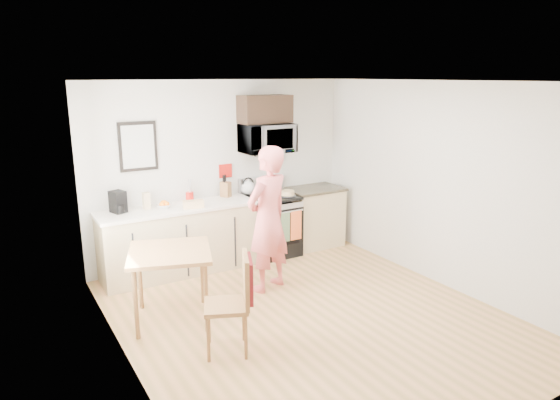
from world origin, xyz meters
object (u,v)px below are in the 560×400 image
person (268,219)px  chair (240,290)px  cake (287,193)px  range (271,227)px  dining_table (170,259)px  microwave (267,138)px

person → chair: 1.53m
cake → range: bearing=138.3°
range → chair: 2.75m
dining_table → microwave: bearing=34.4°
range → chair: range is taller
microwave → dining_table: microwave is taller
cake → dining_table: bearing=-153.6°
person → cake: 1.23m
person → chair: (-0.96, -1.15, -0.28)m
cake → person: bearing=-133.2°
dining_table → chair: 1.04m
range → person: 1.34m
range → microwave: 1.33m
range → microwave: size_ratio=1.53×
cake → chair: bearing=-131.4°
range → cake: range is taller
range → cake: size_ratio=4.68×
range → person: (-0.65, -1.07, 0.48)m
range → microwave: (-0.00, 0.10, 1.32)m
dining_table → chair: chair is taller
person → chair: bearing=30.8°
range → chair: (-1.61, -2.22, 0.20)m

